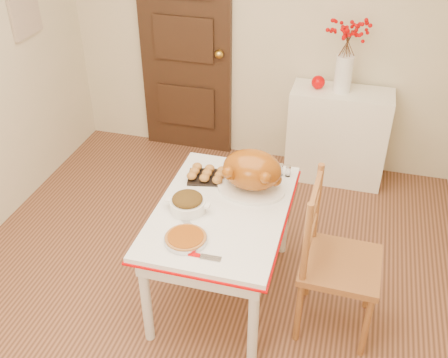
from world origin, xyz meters
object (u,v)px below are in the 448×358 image
(chair_oak, at_px, (341,261))
(pumpkin_pie, at_px, (186,238))
(turkey_platter, at_px, (252,172))
(sideboard, at_px, (337,136))
(kitchen_table, at_px, (222,251))

(chair_oak, height_order, pumpkin_pie, chair_oak)
(pumpkin_pie, bearing_deg, turkey_platter, 67.66)
(sideboard, xyz_separation_m, kitchen_table, (-0.59, -1.63, -0.07))
(turkey_platter, xyz_separation_m, pumpkin_pie, (-0.24, -0.59, -0.11))
(kitchen_table, bearing_deg, turkey_platter, 60.70)
(sideboard, distance_m, turkey_platter, 1.53)
(sideboard, bearing_deg, pumpkin_pie, -109.36)
(turkey_platter, bearing_deg, kitchen_table, -102.67)
(kitchen_table, height_order, pumpkin_pie, pumpkin_pie)
(kitchen_table, height_order, turkey_platter, turkey_platter)
(kitchen_table, height_order, chair_oak, chair_oak)
(kitchen_table, bearing_deg, sideboard, 70.21)
(pumpkin_pie, bearing_deg, chair_oak, 17.35)
(kitchen_table, distance_m, chair_oak, 0.78)
(sideboard, height_order, chair_oak, chair_oak)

